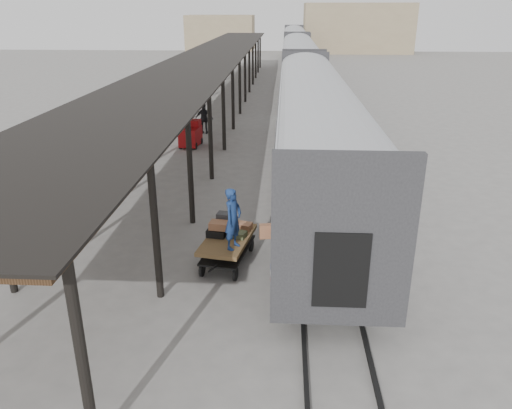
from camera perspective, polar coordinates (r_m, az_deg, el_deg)
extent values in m
plane|color=slate|center=(15.52, -4.23, -6.61)|extent=(160.00, 160.00, 0.00)
cube|color=silver|center=(22.10, 6.62, 9.13)|extent=(3.00, 24.00, 2.90)
cube|color=#28282B|center=(10.82, 9.80, -4.63)|extent=(3.04, 0.22, 3.50)
cube|color=black|center=(21.88, 2.66, 11.53)|extent=(0.04, 22.08, 0.65)
cube|color=black|center=(22.52, 6.43, 4.91)|extent=(2.55, 23.04, 0.50)
cube|color=silver|center=(47.80, 4.98, 15.88)|extent=(3.00, 24.00, 2.90)
cube|color=#28282B|center=(35.98, 5.45, 13.99)|extent=(3.04, 0.22, 3.50)
cube|color=black|center=(47.70, 3.11, 17.00)|extent=(0.04, 22.08, 0.65)
cube|color=black|center=(48.00, 4.92, 13.86)|extent=(2.55, 23.04, 0.50)
cube|color=silver|center=(73.71, 4.47, 17.90)|extent=(3.00, 24.00, 2.90)
cube|color=#28282B|center=(61.84, 4.66, 17.18)|extent=(3.04, 0.22, 3.50)
cube|color=black|center=(73.65, 3.25, 18.62)|extent=(0.04, 22.08, 0.65)
cube|color=black|center=(73.84, 4.44, 16.58)|extent=(2.55, 23.04, 0.50)
cube|color=black|center=(14.04, 3.19, -0.06)|extent=(0.50, 1.70, 2.00)
imported|color=silver|center=(14.09, 3.18, -0.58)|extent=(0.72, 0.89, 1.72)
cube|color=#A06645|center=(14.20, 1.51, -3.06)|extent=(0.57, 0.25, 0.42)
cube|color=#422B19|center=(38.06, -4.98, 16.54)|extent=(4.60, 64.00, 0.18)
cube|color=black|center=(38.05, -4.98, 16.72)|extent=(4.90, 64.30, 0.06)
cylinder|color=black|center=(38.63, -7.98, 13.51)|extent=(0.20, 0.20, 4.00)
cylinder|color=black|center=(69.15, -2.99, 17.19)|extent=(0.20, 0.20, 4.00)
cylinder|color=black|center=(9.05, -19.34, -15.89)|extent=(0.20, 0.20, 4.00)
cylinder|color=black|center=(38.06, -1.73, 13.58)|extent=(0.20, 0.20, 4.00)
cylinder|color=black|center=(68.83, 0.56, 17.20)|extent=(0.20, 0.20, 4.00)
cube|color=black|center=(48.10, 4.00, 12.89)|extent=(0.10, 150.00, 0.12)
cube|color=black|center=(48.14, 5.76, 12.85)|extent=(0.10, 150.00, 0.12)
cube|color=tan|center=(92.40, 11.42, 19.18)|extent=(18.00, 10.00, 8.00)
cube|color=tan|center=(96.38, -4.06, 19.01)|extent=(12.00, 8.00, 6.00)
cube|color=brown|center=(15.11, -3.28, -4.01)|extent=(1.66, 2.59, 0.12)
cube|color=black|center=(15.27, -3.25, -5.19)|extent=(1.54, 2.47, 0.06)
cylinder|color=black|center=(14.73, -6.17, -7.45)|extent=(0.15, 0.41, 0.40)
cylinder|color=black|center=(14.45, -2.40, -7.94)|extent=(0.15, 0.41, 0.40)
cylinder|color=black|center=(16.32, -3.96, -4.32)|extent=(0.15, 0.41, 0.40)
cylinder|color=black|center=(16.07, -0.54, -4.70)|extent=(0.15, 0.41, 0.40)
cube|color=#363739|center=(15.62, -3.58, -2.40)|extent=(0.74, 0.54, 0.24)
cube|color=#A06645|center=(15.61, -1.52, -2.46)|extent=(0.62, 0.50, 0.20)
cube|color=black|center=(15.15, -4.54, -3.25)|extent=(0.62, 0.48, 0.22)
cube|color=#474F2F|center=(15.07, -2.09, -3.43)|extent=(0.58, 0.49, 0.18)
cube|color=#523320|center=(15.44, -3.29, -1.86)|extent=(0.62, 0.50, 0.20)
cube|color=#A06645|center=(15.07, -4.24, -2.38)|extent=(0.61, 0.48, 0.22)
cube|color=#363739|center=(15.35, -3.55, -1.27)|extent=(0.54, 0.43, 0.17)
cube|color=maroon|center=(28.46, -7.49, 7.75)|extent=(1.12, 1.70, 0.97)
cube|color=maroon|center=(28.71, -7.32, 9.21)|extent=(0.97, 0.73, 0.38)
cylinder|color=black|center=(28.13, -8.63, 6.69)|extent=(0.17, 0.40, 0.39)
cylinder|color=black|center=(27.89, -6.93, 6.65)|extent=(0.17, 0.40, 0.39)
cylinder|color=black|center=(29.22, -7.95, 7.29)|extent=(0.17, 0.40, 0.39)
cylinder|color=black|center=(28.99, -6.31, 7.25)|extent=(0.17, 0.40, 0.39)
imported|color=navy|center=(14.10, -2.64, -1.65)|extent=(0.67, 0.78, 1.80)
imported|color=black|center=(31.31, -5.92, 9.73)|extent=(1.11, 0.52, 1.86)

